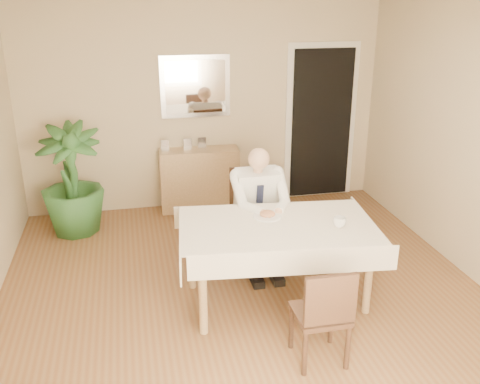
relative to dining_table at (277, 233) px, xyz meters
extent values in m
plane|color=brown|center=(-0.26, -0.01, -0.67)|extent=(5.00, 5.00, 0.00)
cube|color=tan|center=(-0.26, 2.49, 0.63)|extent=(4.50, 0.02, 2.60)
cube|color=tan|center=(-0.26, -2.51, 0.63)|extent=(4.50, 0.02, 2.60)
cube|color=white|center=(-0.26, -2.49, 0.78)|extent=(1.34, 0.02, 1.44)
cube|color=white|center=(-0.26, -2.47, 0.78)|extent=(1.18, 0.02, 1.28)
cube|color=white|center=(1.29, 2.47, 0.33)|extent=(0.96, 0.03, 2.10)
cube|color=black|center=(1.29, 2.44, 0.33)|extent=(0.80, 0.05, 1.95)
cube|color=silver|center=(-0.36, 2.46, 0.88)|extent=(0.86, 0.03, 0.76)
cube|color=white|center=(-0.36, 2.44, 0.88)|extent=(0.74, 0.02, 0.64)
cube|color=tan|center=(0.00, 0.00, 0.05)|extent=(1.69, 1.06, 0.04)
cube|color=beige|center=(0.00, 0.00, 0.08)|extent=(1.80, 1.17, 0.01)
cube|color=beige|center=(0.00, -0.50, -0.03)|extent=(1.69, 0.19, 0.22)
cube|color=beige|center=(0.00, 0.50, -0.03)|extent=(1.69, 0.19, 0.22)
cube|color=beige|center=(-0.85, 0.00, -0.03)|extent=(0.12, 1.00, 0.22)
cube|color=beige|center=(0.85, 0.00, -0.03)|extent=(0.12, 1.00, 0.22)
cylinder|color=tan|center=(-0.72, -0.37, -0.32)|extent=(0.07, 0.07, 0.70)
cylinder|color=tan|center=(0.72, -0.37, -0.32)|extent=(0.07, 0.07, 0.70)
cylinder|color=tan|center=(-0.72, 0.37, -0.32)|extent=(0.07, 0.07, 0.70)
cylinder|color=tan|center=(0.72, 0.37, -0.32)|extent=(0.07, 0.07, 0.70)
cube|color=#3C2316|center=(0.00, 0.80, -0.20)|extent=(0.50, 0.50, 0.04)
cube|color=#3C2316|center=(0.00, 1.00, 0.06)|extent=(0.45, 0.10, 0.45)
cylinder|color=#3C2316|center=(-0.19, 0.61, -0.45)|extent=(0.04, 0.04, 0.44)
cylinder|color=#3C2316|center=(0.19, 0.61, -0.45)|extent=(0.04, 0.04, 0.44)
cylinder|color=#3C2316|center=(-0.19, 0.99, -0.45)|extent=(0.04, 0.04, 0.44)
cylinder|color=#3C2316|center=(0.19, 0.99, -0.45)|extent=(0.04, 0.04, 0.44)
cube|color=#3C2316|center=(0.09, -0.87, -0.27)|extent=(0.39, 0.39, 0.04)
cube|color=#3C2316|center=(0.09, -1.05, -0.04)|extent=(0.39, 0.04, 0.39)
cylinder|color=#3C2316|center=(-0.07, -1.04, -0.48)|extent=(0.04, 0.04, 0.37)
cylinder|color=#3C2316|center=(0.26, -1.04, -0.48)|extent=(0.04, 0.04, 0.37)
cylinder|color=#3C2316|center=(-0.07, -0.71, -0.48)|extent=(0.04, 0.04, 0.37)
cylinder|color=#3C2316|center=(0.26, -0.71, -0.48)|extent=(0.04, 0.04, 0.37)
cube|color=white|center=(0.00, 0.76, 0.08)|extent=(0.42, 0.31, 0.55)
cube|color=black|center=(0.00, 0.64, 0.05)|extent=(0.06, 0.08, 0.36)
cylinder|color=tan|center=(0.00, 0.71, 0.37)|extent=(0.09, 0.09, 0.08)
sphere|color=tan|center=(0.00, 0.69, 0.47)|extent=(0.21, 0.21, 0.21)
cube|color=black|center=(-0.10, 0.56, -0.15)|extent=(0.13, 0.42, 0.13)
cube|color=black|center=(0.10, 0.56, -0.15)|extent=(0.13, 0.42, 0.13)
cube|color=black|center=(-0.10, 0.38, -0.44)|extent=(0.11, 0.12, 0.45)
cube|color=black|center=(0.10, 0.38, -0.44)|extent=(0.11, 0.12, 0.45)
cube|color=black|center=(-0.10, 0.32, -0.63)|extent=(0.11, 0.26, 0.07)
cube|color=black|center=(0.10, 0.32, -0.63)|extent=(0.11, 0.26, 0.07)
cylinder|color=white|center=(-0.04, 0.18, 0.09)|extent=(0.26, 0.26, 0.02)
ellipsoid|color=#965E3C|center=(-0.04, 0.18, 0.11)|extent=(0.14, 0.14, 0.06)
cylinder|color=silver|center=(0.00, 0.12, 0.11)|extent=(0.01, 0.13, 0.01)
cylinder|color=silver|center=(-0.08, 0.12, 0.11)|extent=(0.01, 0.13, 0.01)
imported|color=white|center=(0.51, -0.16, 0.13)|extent=(0.13, 0.13, 0.09)
cube|color=tan|center=(-0.36, 2.31, -0.27)|extent=(1.00, 0.38, 0.79)
cube|color=silver|center=(-0.78, 2.33, 0.19)|extent=(0.10, 0.02, 0.14)
cube|color=silver|center=(-0.50, 2.35, 0.19)|extent=(0.10, 0.02, 0.14)
cube|color=silver|center=(-0.31, 2.37, 0.19)|extent=(0.10, 0.02, 0.14)
imported|color=#285624|center=(-1.88, 1.91, -0.03)|extent=(0.75, 0.75, 1.28)
camera|label=1|loc=(-1.21, -4.08, 2.01)|focal=40.00mm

